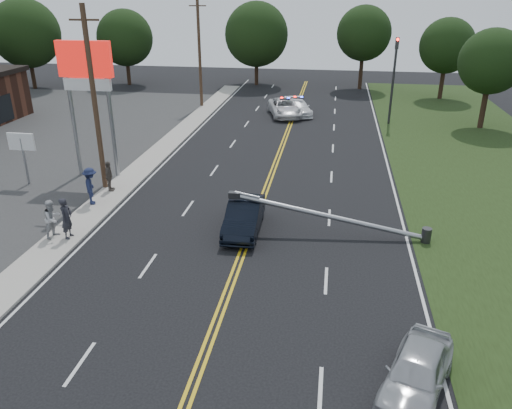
% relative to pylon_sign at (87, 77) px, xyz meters
% --- Properties ---
extents(ground, '(120.00, 120.00, 0.00)m').
position_rel_pylon_sign_xyz_m(ground, '(10.50, -14.00, -6.00)').
color(ground, black).
rests_on(ground, ground).
extents(sidewalk, '(1.80, 70.00, 0.12)m').
position_rel_pylon_sign_xyz_m(sidewalk, '(2.10, -4.00, -5.94)').
color(sidewalk, '#A39D93').
rests_on(sidewalk, ground).
extents(centerline_yellow, '(0.36, 80.00, 0.00)m').
position_rel_pylon_sign_xyz_m(centerline_yellow, '(10.50, -4.00, -5.99)').
color(centerline_yellow, gold).
rests_on(centerline_yellow, ground).
extents(pylon_sign, '(3.20, 0.35, 8.00)m').
position_rel_pylon_sign_xyz_m(pylon_sign, '(0.00, 0.00, 0.00)').
color(pylon_sign, gray).
rests_on(pylon_sign, ground).
extents(small_sign, '(1.60, 0.14, 3.10)m').
position_rel_pylon_sign_xyz_m(small_sign, '(-3.50, -2.00, -3.66)').
color(small_sign, gray).
rests_on(small_sign, ground).
extents(traffic_signal, '(0.28, 0.41, 7.05)m').
position_rel_pylon_sign_xyz_m(traffic_signal, '(18.80, 16.00, -1.79)').
color(traffic_signal, '#2D2D30').
rests_on(traffic_signal, ground).
extents(fallen_streetlight, '(9.36, 0.44, 1.91)m').
position_rel_pylon_sign_xyz_m(fallen_streetlight, '(14.69, -6.00, -5.08)').
color(fallen_streetlight, '#2D2D30').
rests_on(fallen_streetlight, ground).
extents(utility_pole_mid, '(1.60, 0.28, 10.00)m').
position_rel_pylon_sign_xyz_m(utility_pole_mid, '(1.30, -2.00, -0.91)').
color(utility_pole_mid, '#382619').
rests_on(utility_pole_mid, ground).
extents(utility_pole_far, '(1.60, 0.28, 10.00)m').
position_rel_pylon_sign_xyz_m(utility_pole_far, '(1.30, 20.00, -0.91)').
color(utility_pole_far, '#382619').
rests_on(utility_pole_far, ground).
extents(tree_4, '(7.46, 7.46, 9.79)m').
position_rel_pylon_sign_xyz_m(tree_4, '(-20.22, 26.41, 0.06)').
color(tree_4, black).
rests_on(tree_4, ground).
extents(tree_5, '(6.40, 6.40, 8.57)m').
position_rel_pylon_sign_xyz_m(tree_5, '(-10.38, 30.48, -0.63)').
color(tree_5, black).
rests_on(tree_5, ground).
extents(tree_6, '(7.30, 7.30, 9.40)m').
position_rel_pylon_sign_xyz_m(tree_6, '(4.73, 32.77, -0.26)').
color(tree_6, black).
rests_on(tree_6, ground).
extents(tree_7, '(5.98, 5.98, 9.07)m').
position_rel_pylon_sign_xyz_m(tree_7, '(16.89, 32.05, 0.07)').
color(tree_7, black).
rests_on(tree_7, ground).
extents(tree_8, '(5.49, 5.49, 8.08)m').
position_rel_pylon_sign_xyz_m(tree_8, '(25.02, 27.70, -0.68)').
color(tree_8, black).
rests_on(tree_8, ground).
extents(tree_9, '(5.12, 5.12, 7.92)m').
position_rel_pylon_sign_xyz_m(tree_9, '(26.21, 15.83, -0.66)').
color(tree_9, black).
rests_on(tree_9, ground).
extents(crashed_sedan, '(1.66, 4.46, 1.46)m').
position_rel_pylon_sign_xyz_m(crashed_sedan, '(10.19, -6.09, -5.27)').
color(crashed_sedan, black).
rests_on(crashed_sedan, ground).
extents(waiting_sedan, '(2.88, 4.21, 1.33)m').
position_rel_pylon_sign_xyz_m(waiting_sedan, '(16.87, -15.53, -5.33)').
color(waiting_sedan, '#AAADB2').
rests_on(waiting_sedan, ground).
extents(emergency_a, '(3.89, 5.93, 1.52)m').
position_rel_pylon_sign_xyz_m(emergency_a, '(9.72, 17.43, -5.24)').
color(emergency_a, silver).
rests_on(emergency_a, ground).
extents(emergency_b, '(3.24, 4.97, 1.34)m').
position_rel_pylon_sign_xyz_m(emergency_b, '(10.86, 18.04, -5.33)').
color(emergency_b, white).
rests_on(emergency_b, ground).
extents(bystander_a, '(0.47, 0.71, 1.94)m').
position_rel_pylon_sign_xyz_m(bystander_a, '(2.39, -8.27, -4.91)').
color(bystander_a, '#24242B').
rests_on(bystander_a, sidewalk).
extents(bystander_b, '(0.88, 1.02, 1.81)m').
position_rel_pylon_sign_xyz_m(bystander_b, '(1.71, -8.29, -4.97)').
color(bystander_b, '#A6A6AA').
rests_on(bystander_b, sidewalk).
extents(bystander_c, '(1.22, 1.48, 1.99)m').
position_rel_pylon_sign_xyz_m(bystander_c, '(1.71, -4.41, -4.88)').
color(bystander_c, '#192040').
rests_on(bystander_c, sidewalk).
extents(bystander_d, '(0.60, 1.07, 1.72)m').
position_rel_pylon_sign_xyz_m(bystander_d, '(1.85, -2.50, -5.02)').
color(bystander_d, '#5A5048').
rests_on(bystander_d, sidewalk).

